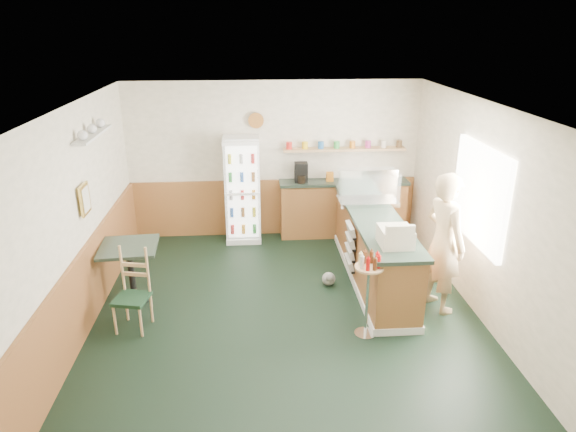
{
  "coord_description": "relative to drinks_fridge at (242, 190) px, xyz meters",
  "views": [
    {
      "loc": [
        -0.39,
        -5.63,
        3.6
      ],
      "look_at": [
        0.07,
        0.6,
        1.22
      ],
      "focal_mm": 32.0,
      "sensor_mm": 36.0,
      "label": 1
    }
  ],
  "objects": [
    {
      "name": "ground",
      "position": [
        0.56,
        -2.74,
        -0.91
      ],
      "size": [
        6.0,
        6.0,
        0.0
      ],
      "primitive_type": "plane",
      "color": "black",
      "rests_on": "ground"
    },
    {
      "name": "room_envelope",
      "position": [
        0.33,
        -2.01,
        0.62
      ],
      "size": [
        5.04,
        6.02,
        2.72
      ],
      "color": "white",
      "rests_on": "ground"
    },
    {
      "name": "service_counter",
      "position": [
        1.91,
        -1.66,
        -0.45
      ],
      "size": [
        0.68,
        3.01,
        1.01
      ],
      "color": "olive",
      "rests_on": "ground"
    },
    {
      "name": "back_counter",
      "position": [
        1.75,
        0.06,
        -0.36
      ],
      "size": [
        2.24,
        0.42,
        1.69
      ],
      "color": "olive",
      "rests_on": "ground"
    },
    {
      "name": "drinks_fridge",
      "position": [
        0.0,
        0.0,
        0.0
      ],
      "size": [
        0.6,
        0.52,
        1.82
      ],
      "color": "white",
      "rests_on": "ground"
    },
    {
      "name": "display_case",
      "position": [
        1.91,
        -1.12,
        0.35
      ],
      "size": [
        0.89,
        0.46,
        0.5
      ],
      "color": "silver",
      "rests_on": "service_counter"
    },
    {
      "name": "cash_register",
      "position": [
        1.91,
        -2.68,
        0.22
      ],
      "size": [
        0.39,
        0.41,
        0.23
      ],
      "primitive_type": "cube",
      "rotation": [
        0.0,
        0.0,
        0.0
      ],
      "color": "beige",
      "rests_on": "service_counter"
    },
    {
      "name": "shopkeeper",
      "position": [
        2.61,
        -2.5,
        0.03
      ],
      "size": [
        0.63,
        0.74,
        1.87
      ],
      "primitive_type": "imported",
      "rotation": [
        0.0,
        0.0,
        1.9
      ],
      "color": "tan",
      "rests_on": "ground"
    },
    {
      "name": "condiment_stand",
      "position": [
        1.51,
        -3.08,
        -0.19
      ],
      "size": [
        0.35,
        0.35,
        1.08
      ],
      "rotation": [
        0.0,
        0.0,
        -0.41
      ],
      "color": "silver",
      "rests_on": "ground"
    },
    {
      "name": "newspaper_rack",
      "position": [
        1.55,
        -1.72,
        -0.34
      ],
      "size": [
        0.09,
        0.42,
        0.68
      ],
      "color": "black",
      "rests_on": "ground"
    },
    {
      "name": "cafe_table",
      "position": [
        -1.49,
        -2.02,
        -0.33
      ],
      "size": [
        0.79,
        0.79,
        0.82
      ],
      "rotation": [
        0.0,
        0.0,
        0.07
      ],
      "color": "black",
      "rests_on": "ground"
    },
    {
      "name": "cafe_chair",
      "position": [
        -1.34,
        -2.65,
        -0.36
      ],
      "size": [
        0.46,
        0.46,
        1.04
      ],
      "rotation": [
        0.0,
        0.0,
        -0.21
      ],
      "color": "#15311D",
      "rests_on": "ground"
    },
    {
      "name": "dog_doorstop",
      "position": [
        1.24,
        -1.81,
        -0.8
      ],
      "size": [
        0.2,
        0.25,
        0.24
      ],
      "rotation": [
        0.0,
        0.0,
        -0.18
      ],
      "color": "gray",
      "rests_on": "ground"
    }
  ]
}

